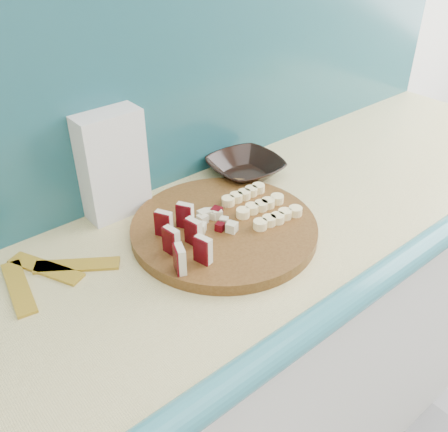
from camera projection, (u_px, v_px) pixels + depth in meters
name	position (u px, v px, depth m)	size (l,w,h in m)	color
kitchen_counter	(232.00, 369.00, 1.36)	(2.20, 0.63, 0.91)	silver
backsplash	(154.00, 90.00, 1.15)	(2.20, 0.02, 0.50)	teal
cutting_board	(224.00, 228.00, 1.10)	(0.41, 0.41, 0.03)	#41260D
apple_wedges	(182.00, 236.00, 1.01)	(0.12, 0.16, 0.06)	beige
apple_chunks	(215.00, 224.00, 1.08)	(0.06, 0.07, 0.02)	beige
banana_slices	(260.00, 206.00, 1.14)	(0.14, 0.16, 0.02)	#FFE69B
brown_bowl	(245.00, 168.00, 1.32)	(0.19, 0.19, 0.05)	black
flour_bag	(109.00, 162.00, 1.13)	(0.15, 0.10, 0.25)	silver
banana_peel	(48.00, 273.00, 0.99)	(0.23, 0.19, 0.01)	gold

